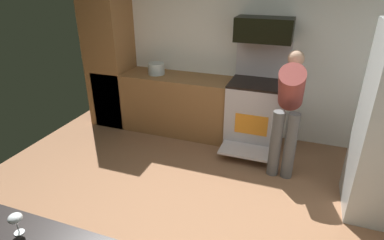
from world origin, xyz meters
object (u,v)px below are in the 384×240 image
Objects in this scene: oven_range at (256,112)px; stock_pot at (156,69)px; wine_glass_mid at (15,219)px; person_cook at (289,105)px; microwave at (264,29)px.

oven_range is 5.87× the size of stock_pot.
wine_glass_mid is at bearing -105.63° from oven_range.
oven_range is 0.81m from person_cook.
person_cook is at bearing -54.82° from microwave.
oven_range is 10.47× the size of wine_glass_mid.
stock_pot is at bearing -177.05° from microwave.
person_cook is (0.45, -0.65, -0.76)m from microwave.
stock_pot is (-2.01, 0.57, 0.10)m from person_cook.
person_cook is 2.09m from stock_pot.
wine_glass_mid is (-1.36, -2.67, 0.12)m from person_cook.
oven_range is 1.63m from stock_pot.
wine_glass_mid is 0.56× the size of stock_pot.
oven_range is at bearing 74.37° from wine_glass_mid.
person_cook reaches higher than stock_pot.
oven_range is at bearing 129.57° from person_cook.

